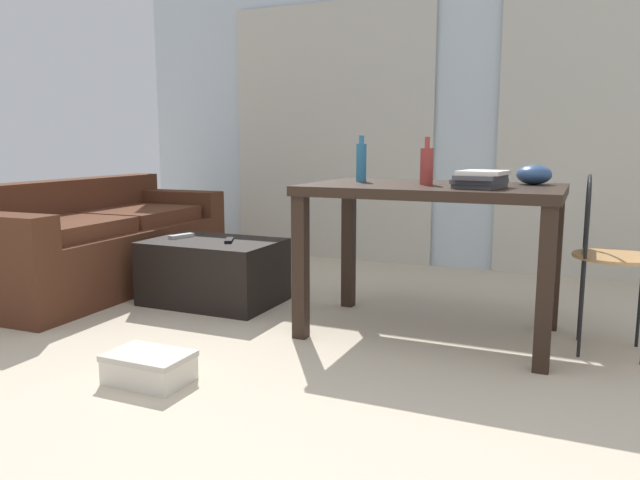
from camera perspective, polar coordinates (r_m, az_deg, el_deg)
ground_plane at (r=3.15m, az=6.01°, el=-9.38°), size 7.97×7.97×0.00m
wall_back at (r=5.00m, az=13.72°, el=12.28°), size 5.93×0.10×2.59m
curtains at (r=4.91m, az=13.44°, el=9.73°), size 4.05×0.03×2.14m
couch at (r=4.50m, az=-20.26°, el=-0.37°), size 0.91×1.96×0.74m
coffee_table at (r=3.88m, az=-9.92°, el=-2.92°), size 0.81×0.56×0.40m
craft_table at (r=3.17m, az=10.44°, el=3.07°), size 1.27×0.78×0.79m
wire_chair at (r=3.17m, az=24.88°, el=-0.11°), size 0.38×0.38×0.85m
bottle_near at (r=3.16m, az=9.97°, el=6.90°), size 0.07×0.07×0.24m
bottle_far at (r=3.36m, az=3.89°, el=7.33°), size 0.06×0.06×0.25m
bowl at (r=3.31m, az=19.42°, el=5.80°), size 0.18×0.18×0.10m
book_stack at (r=3.00m, az=14.84°, el=5.55°), size 0.26×0.30×0.08m
tv_remote_primary at (r=3.99m, az=-12.86°, el=0.37°), size 0.10×0.18×0.02m
tv_remote_secondary at (r=3.77m, az=-8.51°, el=-0.03°), size 0.11×0.16×0.02m
shoebox at (r=2.71m, az=-15.71°, el=-11.42°), size 0.35×0.23×0.13m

